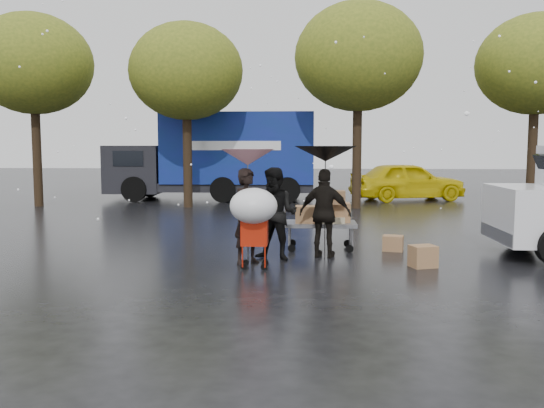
# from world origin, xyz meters

# --- Properties ---
(ground) EXTENTS (90.00, 90.00, 0.00)m
(ground) POSITION_xyz_m (0.00, 0.00, 0.00)
(ground) COLOR black
(ground) RESTS_ON ground
(person_pink) EXTENTS (0.75, 0.77, 1.78)m
(person_pink) POSITION_xyz_m (-0.38, 0.22, 0.89)
(person_pink) COLOR black
(person_pink) RESTS_ON ground
(person_middle) EXTENTS (1.02, 0.89, 1.79)m
(person_middle) POSITION_xyz_m (0.12, 0.62, 0.89)
(person_middle) COLOR black
(person_middle) RESTS_ON ground
(person_black) EXTENTS (1.10, 0.68, 1.75)m
(person_black) POSITION_xyz_m (1.07, 0.91, 0.88)
(person_black) COLOR black
(person_black) RESTS_ON ground
(umbrella_pink) EXTENTS (0.99, 0.99, 2.14)m
(umbrella_pink) POSITION_xyz_m (-0.38, 0.22, 1.99)
(umbrella_pink) COLOR #4C4C4C
(umbrella_pink) RESTS_ON ground
(umbrella_black) EXTENTS (1.21, 1.21, 2.19)m
(umbrella_black) POSITION_xyz_m (1.07, 0.91, 2.04)
(umbrella_black) COLOR #4C4C4C
(umbrella_black) RESTS_ON ground
(vendor_cart) EXTENTS (1.52, 0.80, 1.27)m
(vendor_cart) POSITION_xyz_m (1.09, 1.75, 0.73)
(vendor_cart) COLOR slate
(vendor_cart) RESTS_ON ground
(shopping_cart) EXTENTS (0.84, 0.84, 1.46)m
(shopping_cart) POSITION_xyz_m (-0.23, -0.33, 1.06)
(shopping_cart) COLOR red
(shopping_cart) RESTS_ON ground
(blue_truck) EXTENTS (8.30, 2.60, 3.50)m
(blue_truck) POSITION_xyz_m (-2.82, 12.91, 1.76)
(blue_truck) COLOR navy
(blue_truck) RESTS_ON ground
(box_ground_near) EXTENTS (0.53, 0.47, 0.40)m
(box_ground_near) POSITION_xyz_m (2.82, 0.08, 0.20)
(box_ground_near) COLOR olive
(box_ground_near) RESTS_ON ground
(box_ground_far) EXTENTS (0.48, 0.41, 0.32)m
(box_ground_far) POSITION_xyz_m (2.53, 1.70, 0.16)
(box_ground_far) COLOR olive
(box_ground_far) RESTS_ON ground
(yellow_taxi) EXTENTS (4.88, 2.97, 1.55)m
(yellow_taxi) POSITION_xyz_m (4.82, 13.06, 0.78)
(yellow_taxi) COLOR yellow
(yellow_taxi) RESTS_ON ground
(tree_row) EXTENTS (21.60, 4.40, 7.12)m
(tree_row) POSITION_xyz_m (-0.47, 10.00, 5.02)
(tree_row) COLOR black
(tree_row) RESTS_ON ground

